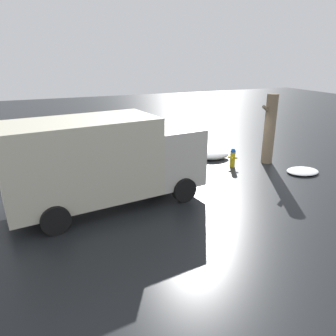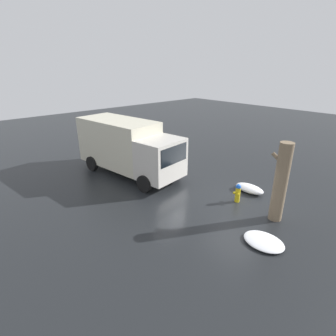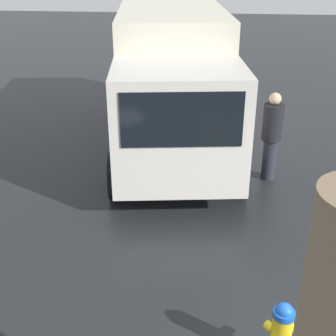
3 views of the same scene
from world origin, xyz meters
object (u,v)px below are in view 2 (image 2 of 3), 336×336
(fire_hydrant, at_px, (238,193))
(pedestrian, at_px, (173,156))
(delivery_truck, at_px, (127,146))
(tree_trunk, at_px, (281,182))

(fire_hydrant, distance_m, pedestrian, 4.91)
(fire_hydrant, height_order, delivery_truck, delivery_truck)
(fire_hydrant, distance_m, delivery_truck, 6.86)
(fire_hydrant, height_order, pedestrian, pedestrian)
(fire_hydrant, xyz_separation_m, tree_trunk, (-1.94, 0.09, 1.23))
(pedestrian, bearing_deg, fire_hydrant, -68.98)
(fire_hydrant, distance_m, tree_trunk, 2.30)
(pedestrian, bearing_deg, tree_trunk, -68.56)
(tree_trunk, relative_size, delivery_truck, 0.48)
(tree_trunk, xyz_separation_m, pedestrian, (6.81, -0.44, -0.69))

